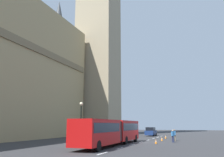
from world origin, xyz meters
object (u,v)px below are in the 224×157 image
traffic_cone_middle (162,139)px  traffic_cone_east (166,137)px  street_lamp (81,119)px  sedan_lead (151,132)px  articulated_bus (112,130)px  pedestrian_near_cones (173,136)px  traffic_cone_west (156,142)px  pedestrian_by_kerb (174,135)px

traffic_cone_middle → traffic_cone_east: same height
traffic_cone_middle → street_lamp: street_lamp is taller
sedan_lead → articulated_bus: bearing=-179.5°
traffic_cone_middle → pedestrian_near_cones: size_ratio=0.34×
sedan_lead → traffic_cone_west: size_ratio=7.59×
pedestrian_by_kerb → sedan_lead: bearing=24.3°
traffic_cone_east → pedestrian_by_kerb: 5.62m
pedestrian_by_kerb → street_lamp: bearing=133.1°
articulated_bus → pedestrian_near_cones: 9.73m
sedan_lead → pedestrian_near_cones: 18.41m
sedan_lead → traffic_cone_east: (-8.78, -4.28, -0.63)m
traffic_cone_east → sedan_lead: bearing=26.0°
articulated_bus → street_lamp: (0.78, 4.51, 1.31)m
sedan_lead → pedestrian_by_kerb: 15.34m
articulated_bus → pedestrian_near_cones: (7.44, -6.21, -0.83)m
sedan_lead → traffic_cone_east: size_ratio=7.59×
pedestrian_near_cones → traffic_cone_middle: bearing=40.1°
articulated_bus → traffic_cone_east: (15.91, -4.06, -1.46)m
traffic_cone_middle → pedestrian_by_kerb: pedestrian_by_kerb is taller
traffic_cone_east → traffic_cone_middle: bearing=-177.3°
street_lamp → traffic_cone_west: bearing=-69.6°
traffic_cone_west → traffic_cone_east: bearing=1.9°
traffic_cone_middle → sedan_lead: bearing=16.9°
traffic_cone_east → pedestrian_by_kerb: bearing=-158.6°
traffic_cone_west → traffic_cone_east: same height
pedestrian_by_kerb → traffic_cone_east: bearing=21.4°
pedestrian_near_cones → pedestrian_by_kerb: bearing=2.0°
traffic_cone_east → street_lamp: bearing=150.5°
traffic_cone_west → traffic_cone_middle: same height
street_lamp → pedestrian_near_cones: 12.80m
articulated_bus → traffic_cone_middle: articulated_bus is taller
sedan_lead → pedestrian_by_kerb: sedan_lead is taller
traffic_cone_west → pedestrian_by_kerb: pedestrian_by_kerb is taller
traffic_cone_west → traffic_cone_middle: 5.54m
traffic_cone_west → pedestrian_near_cones: 3.82m
articulated_bus → pedestrian_by_kerb: bearing=-29.6°
sedan_lead → traffic_cone_west: (-20.58, -4.68, -0.63)m
street_lamp → pedestrian_by_kerb: bearing=-46.9°
articulated_bus → sedan_lead: (24.69, 0.23, -0.83)m
traffic_cone_west → traffic_cone_east: size_ratio=1.00×
sedan_lead → traffic_cone_west: bearing=-167.2°
traffic_cone_west → pedestrian_by_kerb: size_ratio=0.34×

